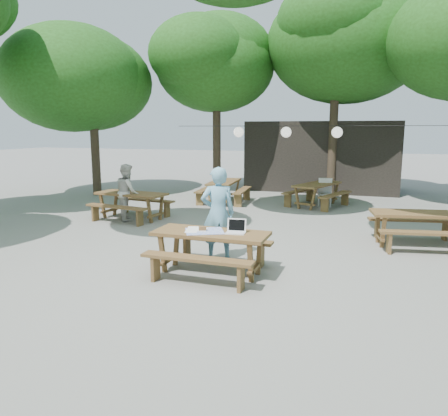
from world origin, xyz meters
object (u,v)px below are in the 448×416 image
at_px(woman, 218,213).
at_px(second_person, 128,192).
at_px(picnic_table_nw, 132,205).
at_px(plastic_chair, 325,198).
at_px(main_picnic_table, 211,252).

distance_m(woman, second_person, 4.51).
bearing_deg(second_person, picnic_table_nw, -59.41).
bearing_deg(second_person, woman, -164.63).
height_order(second_person, plastic_chair, second_person).
xyz_separation_m(picnic_table_nw, plastic_chair, (4.90, 3.93, -0.13)).
bearing_deg(main_picnic_table, picnic_table_nw, 135.98).
bearing_deg(woman, second_person, -61.12).
bearing_deg(picnic_table_nw, main_picnic_table, -37.58).
bearing_deg(plastic_chair, second_person, -146.70).
distance_m(main_picnic_table, second_person, 5.23).
relative_size(woman, plastic_chair, 2.01).
distance_m(main_picnic_table, picnic_table_nw, 5.26).
xyz_separation_m(picnic_table_nw, woman, (3.60, -2.78, 0.51)).
bearing_deg(picnic_table_nw, plastic_chair, 45.17).
height_order(picnic_table_nw, woman, woman).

